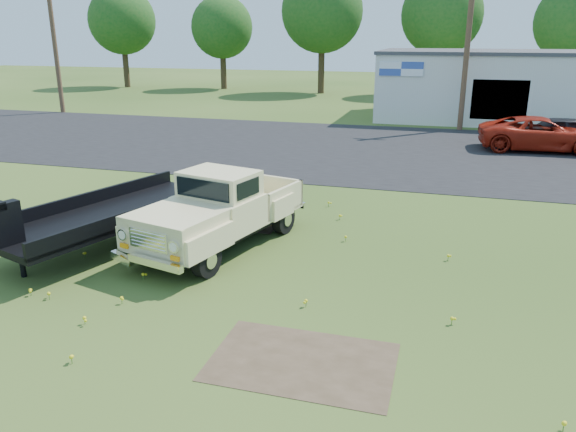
# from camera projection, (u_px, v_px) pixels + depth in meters

# --- Properties ---
(ground) EXTENTS (140.00, 140.00, 0.00)m
(ground) POSITION_uv_depth(u_px,v_px,m) (271.00, 278.00, 12.35)
(ground) COLOR #2B4716
(ground) RESTS_ON ground
(asphalt_lot) EXTENTS (90.00, 14.00, 0.02)m
(asphalt_lot) POSITION_uv_depth(u_px,v_px,m) (370.00, 150.00, 26.05)
(asphalt_lot) COLOR black
(asphalt_lot) RESTS_ON ground
(dirt_patch_a) EXTENTS (3.00, 2.00, 0.01)m
(dirt_patch_a) POSITION_uv_depth(u_px,v_px,m) (302.00, 362.00, 9.22)
(dirt_patch_a) COLOR #453625
(dirt_patch_a) RESTS_ON ground
(dirt_patch_b) EXTENTS (2.20, 1.60, 0.01)m
(dirt_patch_b) POSITION_uv_depth(u_px,v_px,m) (242.00, 222.00, 16.08)
(dirt_patch_b) COLOR #453625
(dirt_patch_b) RESTS_ON ground
(commercial_building) EXTENTS (14.20, 8.20, 4.15)m
(commercial_building) POSITION_uv_depth(u_px,v_px,m) (496.00, 85.00, 34.76)
(commercial_building) COLOR silver
(commercial_building) RESTS_ON ground
(utility_pole_west) EXTENTS (1.60, 0.30, 9.00)m
(utility_pole_west) POSITION_uv_depth(u_px,v_px,m) (54.00, 42.00, 36.84)
(utility_pole_west) COLOR #4F3324
(utility_pole_west) RESTS_ON ground
(utility_pole_mid) EXTENTS (1.60, 0.30, 9.00)m
(utility_pole_mid) POSITION_uv_depth(u_px,v_px,m) (468.00, 44.00, 29.95)
(utility_pole_mid) COLOR #4F3324
(utility_pole_mid) RESTS_ON ground
(treeline_a) EXTENTS (6.40, 6.40, 9.52)m
(treeline_a) POSITION_uv_depth(u_px,v_px,m) (122.00, 21.00, 54.34)
(treeline_a) COLOR #3B2B1B
(treeline_a) RESTS_ON ground
(treeline_b) EXTENTS (5.76, 5.76, 8.57)m
(treeline_b) POSITION_uv_depth(u_px,v_px,m) (222.00, 27.00, 52.80)
(treeline_b) COLOR #3B2B1B
(treeline_b) RESTS_ON ground
(treeline_c) EXTENTS (7.04, 7.04, 10.47)m
(treeline_c) POSITION_uv_depth(u_px,v_px,m) (322.00, 11.00, 48.39)
(treeline_c) COLOR #3B2B1B
(treeline_c) RESTS_ON ground
(treeline_d) EXTENTS (6.72, 6.72, 10.00)m
(treeline_d) POSITION_uv_depth(u_px,v_px,m) (442.00, 15.00, 46.75)
(treeline_d) COLOR #3B2B1B
(treeline_d) RESTS_ON ground
(treeline_e) EXTENTS (6.08, 6.08, 9.04)m
(treeline_e) POSITION_uv_depth(u_px,v_px,m) (575.00, 22.00, 42.92)
(treeline_e) COLOR #3B2B1B
(treeline_e) RESTS_ON ground
(vintage_pickup_truck) EXTENTS (3.36, 5.77, 1.97)m
(vintage_pickup_truck) POSITION_uv_depth(u_px,v_px,m) (220.00, 209.00, 13.90)
(vintage_pickup_truck) COLOR beige
(vintage_pickup_truck) RESTS_ON ground
(flatbed_trailer) EXTENTS (4.16, 7.02, 1.82)m
(flatbed_trailer) POSITION_uv_depth(u_px,v_px,m) (112.00, 209.00, 14.15)
(flatbed_trailer) COLOR black
(flatbed_trailer) RESTS_ON ground
(red_pickup) EXTENTS (5.62, 2.91, 1.51)m
(red_pickup) POSITION_uv_depth(u_px,v_px,m) (541.00, 134.00, 25.58)
(red_pickup) COLOR maroon
(red_pickup) RESTS_ON ground
(dark_sedan) EXTENTS (4.34, 2.03, 1.44)m
(dark_sedan) POSITION_uv_depth(u_px,v_px,m) (572.00, 132.00, 26.27)
(dark_sedan) COLOR black
(dark_sedan) RESTS_ON ground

